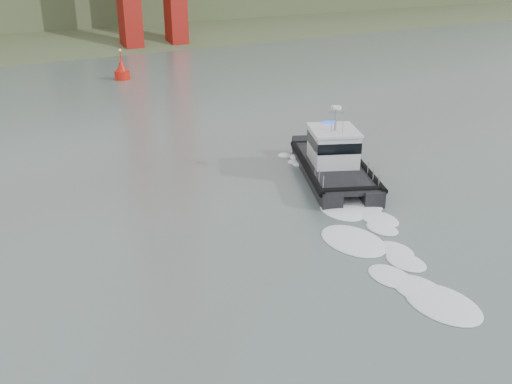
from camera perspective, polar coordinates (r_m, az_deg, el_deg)
ground at (r=26.29m, az=11.24°, el=-11.14°), size 400.00×400.00×0.00m
patrol_boat at (r=39.86m, az=7.76°, el=3.23°), size 8.25×11.42×5.24m
nav_buoy at (r=74.31m, az=-13.27°, el=11.69°), size 1.90×1.90×3.96m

